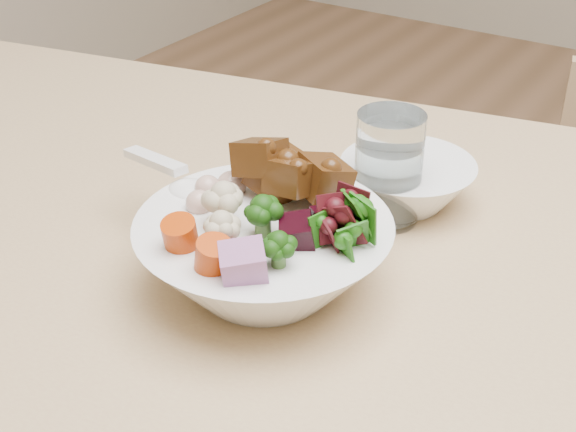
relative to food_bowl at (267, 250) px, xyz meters
The scene contains 4 objects.
food_bowl is the anchor object (origin of this frame).
soup_spoon 0.11m from the food_bowl, behind, with size 0.14×0.07×0.03m.
water_glass 0.17m from the food_bowl, 77.55° to the left, with size 0.07×0.07×0.12m.
side_bowl 0.21m from the food_bowl, 78.84° to the left, with size 0.14×0.14×0.05m, color white, non-canonical shape.
Camera 1 is at (-0.09, -0.68, 1.25)m, focal length 50.00 mm.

